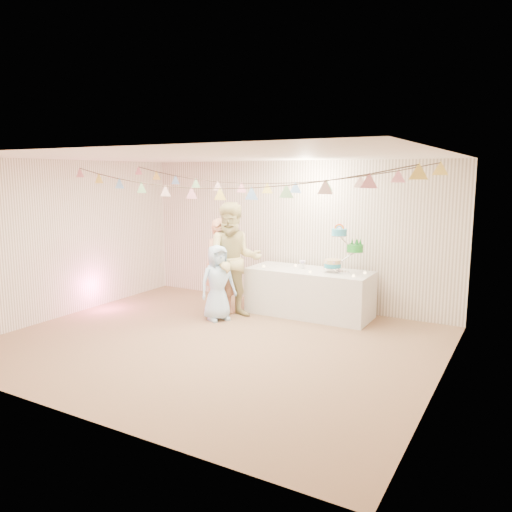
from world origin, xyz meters
The scene contains 24 objects.
floor centered at (0.00, 0.00, 0.00)m, with size 6.00×6.00×0.00m, color #815F46.
ceiling centered at (0.00, 0.00, 2.60)m, with size 6.00×6.00×0.00m, color white.
back_wall centered at (0.00, 2.50, 1.30)m, with size 6.00×6.00×0.00m, color white.
front_wall centered at (0.00, -2.50, 1.30)m, with size 6.00×6.00×0.00m, color white.
left_wall centered at (-3.00, 0.00, 1.30)m, with size 5.00×5.00×0.00m, color white.
right_wall centered at (3.00, 0.00, 1.30)m, with size 5.00×5.00×0.00m, color white.
table centered at (0.58, 1.96, 0.39)m, with size 2.08×0.83×0.78m, color silver.
cake_stand centered at (1.13, 2.01, 1.12)m, with size 0.66×0.39×0.74m, color silver, non-canonical shape.
cake_bottom centered at (0.98, 1.95, 0.84)m, with size 0.31×0.31×0.15m, color teal, non-canonical shape.
cake_middle centered at (1.31, 2.10, 1.11)m, with size 0.27×0.27×0.22m, color #1E8D29, non-canonical shape.
cake_top_tier centered at (1.07, 1.98, 1.38)m, with size 0.25×0.25×0.19m, color #3FA5C7, non-canonical shape.
platter centered at (-0.01, 1.91, 0.76)m, with size 0.34×0.34×0.02m, color white.
posy centered at (0.42, 2.01, 0.82)m, with size 0.13×0.13×0.15m, color white, non-canonical shape.
person_adult_a centered at (-0.75, 1.31, 0.82)m, with size 0.60×0.39×1.63m, color #E4A077.
person_adult_b centered at (-0.47, 1.25, 0.96)m, with size 0.93×0.73×1.92m, color #CBBC7D.
person_child centered at (-0.61, 0.96, 0.62)m, with size 0.61×0.39×1.24m, color #B4DBFF.
bunting_back centered at (0.00, 1.10, 2.35)m, with size 5.60×1.10×0.40m, color pink, non-canonical shape.
bunting_front centered at (0.00, -0.20, 2.32)m, with size 5.60×0.90×0.36m, color #72A5E5, non-canonical shape.
tealight_0 centered at (-0.22, 1.81, 0.79)m, with size 0.04×0.04×0.03m, color #FFD88C.
tealight_1 centered at (0.23, 2.14, 0.79)m, with size 0.04×0.04×0.03m, color #FFD88C.
tealight_2 centered at (0.68, 1.74, 0.79)m, with size 0.04×0.04×0.03m, color #FFD88C.
tealight_3 centered at (0.93, 2.18, 0.79)m, with size 0.04×0.04×0.03m, color #FFD88C.
tealight_4 centered at (1.40, 1.78, 0.79)m, with size 0.04×0.04×0.03m, color #FFD88C.
tealight_5 centered at (1.48, 2.11, 0.79)m, with size 0.04×0.04×0.03m, color #FFD88C.
Camera 1 is at (3.83, -5.64, 2.37)m, focal length 35.00 mm.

